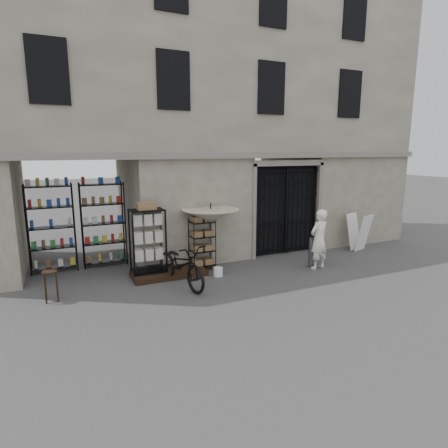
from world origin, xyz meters
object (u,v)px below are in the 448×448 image
display_cabinet (148,244)px  easel_sign (359,232)px  wire_rack (202,245)px  wooden_stool (51,285)px  steel_bollard (311,252)px  shopkeeper (317,268)px  white_bucket (218,272)px  market_umbrella (211,212)px  bicycle (181,285)px

display_cabinet → easel_sign: 7.19m
wire_rack → wooden_stool: bearing=-169.1°
steel_bollard → easel_sign: 2.72m
wooden_stool → shopkeeper: bearing=-4.6°
wooden_stool → steel_bollard: size_ratio=0.82×
white_bucket → display_cabinet: bearing=158.4°
wire_rack → shopkeeper: bearing=-22.9°
wooden_stool → display_cabinet: bearing=16.4°
white_bucket → steel_bollard: size_ratio=0.28×
wooden_stool → market_umbrella: bearing=8.7°
wooden_stool → shopkeeper: wooden_stool is taller
market_umbrella → wooden_stool: 4.45m
market_umbrella → wooden_stool: market_umbrella is taller
white_bucket → steel_bollard: steel_bollard is taller
market_umbrella → wooden_stool: (-4.21, -0.64, -1.30)m
shopkeeper → easel_sign: (2.52, 1.03, 0.64)m
bicycle → shopkeeper: size_ratio=1.22×
market_umbrella → wooden_stool: size_ratio=3.22×
wire_rack → steel_bollard: size_ratio=1.69×
market_umbrella → shopkeeper: (2.87, -1.21, -1.68)m
market_umbrella → bicycle: market_umbrella is taller
bicycle → easel_sign: (6.58, 0.72, 0.64)m
market_umbrella → wire_rack: bearing=154.4°
display_cabinet → easel_sign: (7.18, -0.24, -0.28)m
white_bucket → easel_sign: bearing=4.7°
display_cabinet → market_umbrella: (1.80, -0.07, 0.76)m
display_cabinet → wooden_stool: (-2.41, -0.71, -0.54)m
wire_rack → shopkeeper: (3.10, -1.32, -0.73)m
steel_bollard → easel_sign: bearing=17.2°
shopkeeper → wire_rack: bearing=-35.7°
wire_rack → market_umbrella: bearing=-25.5°
bicycle → steel_bollard: size_ratio=2.43×
steel_bollard → wooden_stool: bearing=177.2°
display_cabinet → steel_bollard: 4.74m
wooden_stool → easel_sign: 9.61m
easel_sign → steel_bollard: bearing=-178.5°
wooden_stool → wire_rack: bearing=10.7°
market_umbrella → steel_bollard: market_umbrella is taller
display_cabinet → market_umbrella: 1.95m
easel_sign → wire_rack: bearing=161.3°
market_umbrella → display_cabinet: bearing=177.9°
wire_rack → white_bucket: bearing=-76.1°
wire_rack → bicycle: bearing=-133.6°
wooden_stool → steel_bollard: steel_bollard is taller
wire_rack → display_cabinet: bearing=-178.2°
display_cabinet → market_umbrella: market_umbrella is taller
bicycle → steel_bollard: (4.00, -0.08, 0.44)m
market_umbrella → easel_sign: market_umbrella is taller
steel_bollard → display_cabinet: bearing=167.2°
market_umbrella → white_bucket: size_ratio=9.33×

